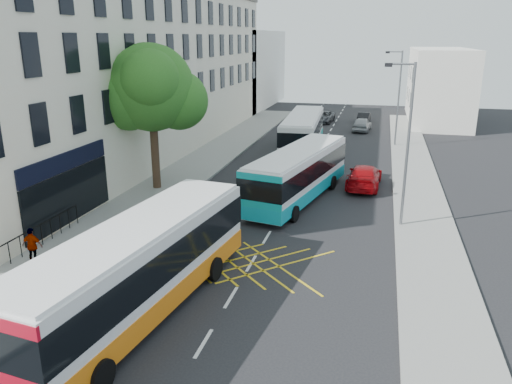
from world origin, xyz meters
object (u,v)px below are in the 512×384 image
Objects in this scene: red_hatchback at (364,176)px; distant_car_dark at (364,117)px; bus_near at (138,268)px; distant_car_silver at (362,124)px; distant_car_grey at (323,117)px; bus_far at (303,133)px; lamp_far at (398,93)px; parked_car_silver at (171,217)px; pedestrian_far at (33,246)px; bus_mid at (298,174)px; parked_car_blue at (62,289)px; street_tree at (151,89)px; lamp_near at (406,137)px.

red_hatchback is 1.39× the size of distant_car_dark.
bus_near is 3.30× the size of distant_car_dark.
distant_car_dark is at bearing -84.70° from red_hatchback.
bus_near is 38.22m from distant_car_silver.
distant_car_dark is (4.48, 0.97, -0.03)m from distant_car_grey.
bus_near is 18.82m from red_hatchback.
distant_car_dark is (4.36, 16.73, -1.08)m from bus_far.
lamp_far reaches higher than distant_car_dark.
bus_near is at bearing -87.21° from distant_car_grey.
lamp_far reaches higher than parked_car_silver.
pedestrian_far is (-7.45, -39.91, 0.32)m from distant_car_grey.
bus_mid is 8.29m from parked_car_silver.
parked_car_blue is at bearing 82.40° from distant_car_dark.
parked_car_silver reaches higher than distant_car_dark.
street_tree is at bearing 19.44° from red_hatchback.
bus_far is 12.17m from distant_car_silver.
parked_car_silver is at bearing -164.37° from lamp_near.
distant_car_grey is (-0.12, 15.76, -1.05)m from bus_far.
bus_far is 10.51m from red_hatchback.
bus_near is at bearing 8.46° from parked_car_blue.
distant_car_grey is at bearing 105.69° from bus_mid.
distant_car_grey is at bearing 75.88° from street_tree.
bus_mid is at bearing 1.16° from street_tree.
bus_mid is 12.65m from bus_far.
distant_car_silver is at bearing 113.64° from lamp_far.
distant_car_dark is (-3.06, 12.41, -4.03)m from lamp_far.
lamp_near is 1.94× the size of distant_car_silver.
red_hatchback reaches higher than distant_car_silver.
red_hatchback is at bearing 52.81° from parked_car_silver.
lamp_far is at bearing -51.91° from distant_car_grey.
street_tree is at bearing 103.18° from parked_car_blue.
street_tree is 2.46× the size of distant_car_dark.
bus_mid is 7.04× the size of pedestrian_far.
lamp_far is 1.81× the size of distant_car_grey.
parked_car_blue is at bearing -101.02° from bus_mid.
lamp_near is at bearing -67.67° from bus_far.
parked_car_blue reaches higher than distant_car_grey.
distant_car_silver reaches higher than distant_car_dark.
parked_car_blue is 39.09m from distant_car_silver.
pedestrian_far is at bearing -91.41° from street_tree.
lamp_near is at bearing -71.82° from distant_car_grey.
street_tree is 0.80× the size of bus_mid.
bus_far reaches higher than bus_mid.
bus_near is at bearing -68.75° from parked_car_silver.
distant_car_grey is 2.84× the size of pedestrian_far.
street_tree reaches higher than parked_car_blue.
lamp_far is 0.73× the size of bus_mid.
bus_mid reaches higher than parked_car_blue.
distant_car_silver reaches higher than parked_car_silver.
parked_car_blue is (2.91, -14.06, -5.58)m from street_tree.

